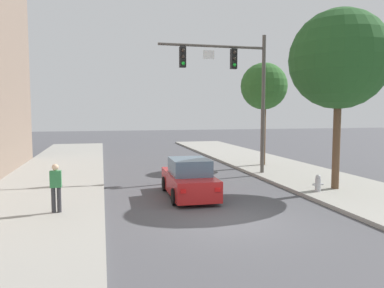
% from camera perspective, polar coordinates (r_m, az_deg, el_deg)
% --- Properties ---
extents(ground_plane, '(120.00, 120.00, 0.00)m').
position_cam_1_polar(ground_plane, '(12.33, 6.19, -11.64)').
color(ground_plane, '#4C4C51').
extents(sidewalk_left, '(5.00, 60.00, 0.15)m').
position_cam_1_polar(sidewalk_left, '(11.88, -25.59, -12.36)').
color(sidewalk_left, '#99968E').
rests_on(sidewalk_left, ground).
extents(traffic_signal_mast, '(5.90, 0.38, 7.50)m').
position_cam_1_polar(traffic_signal_mast, '(20.33, 6.67, 9.98)').
color(traffic_signal_mast, '#514C47').
rests_on(traffic_signal_mast, sidewalk_right).
extents(car_lead_red, '(1.91, 4.28, 1.60)m').
position_cam_1_polar(car_lead_red, '(15.48, -0.49, -5.44)').
color(car_lead_red, '#B21E1E').
rests_on(car_lead_red, ground).
extents(pedestrian_sidewalk_left_walker, '(0.36, 0.22, 1.64)m').
position_cam_1_polar(pedestrian_sidewalk_left_walker, '(13.28, -20.14, -6.00)').
color(pedestrian_sidewalk_left_walker, '#333338').
rests_on(pedestrian_sidewalk_left_walker, sidewalk_left).
extents(fire_hydrant, '(0.48, 0.24, 0.72)m').
position_cam_1_polar(fire_hydrant, '(16.70, 18.75, -5.69)').
color(fire_hydrant, '#B2B2B7').
rests_on(fire_hydrant, sidewalk_right).
extents(street_tree_nearest, '(4.26, 4.26, 7.74)m').
position_cam_1_polar(street_tree_nearest, '(17.49, 21.63, 11.92)').
color(street_tree_nearest, brown).
rests_on(street_tree_nearest, sidewalk_right).
extents(street_tree_second, '(2.93, 2.93, 6.44)m').
position_cam_1_polar(street_tree_second, '(24.06, 10.96, 8.59)').
color(street_tree_second, brown).
rests_on(street_tree_second, sidewalk_right).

